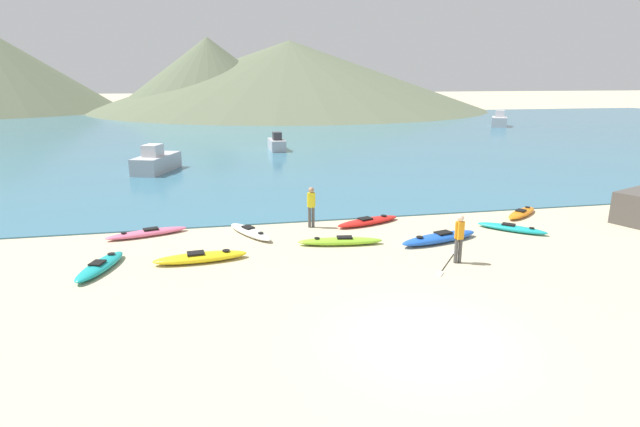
# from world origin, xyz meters

# --- Properties ---
(ground_plane) EXTENTS (400.00, 400.00, 0.00)m
(ground_plane) POSITION_xyz_m (0.00, 0.00, 0.00)
(ground_plane) COLOR #C6B793
(bay_water) EXTENTS (160.00, 70.00, 0.06)m
(bay_water) POSITION_xyz_m (0.00, 45.70, 0.03)
(bay_water) COLOR teal
(bay_water) RESTS_ON ground_plane
(far_hill_midleft) EXTENTS (36.57, 36.57, 13.38)m
(far_hill_midleft) POSITION_xyz_m (-5.85, 88.73, 6.69)
(far_hill_midleft) COLOR #5B664C
(far_hill_midleft) RESTS_ON ground_plane
(far_hill_midright) EXTENTS (77.89, 77.89, 13.28)m
(far_hill_midright) POSITION_xyz_m (10.12, 93.33, 6.64)
(far_hill_midright) COLOR #5B664C
(far_hill_midright) RESTS_ON ground_plane
(kayak_on_sand_0) EXTENTS (2.47, 2.37, 0.30)m
(kayak_on_sand_0) POSITION_xyz_m (7.11, 7.67, 0.13)
(kayak_on_sand_0) COLOR teal
(kayak_on_sand_0) RESTS_ON ground_plane
(kayak_on_sand_1) EXTENTS (3.61, 1.69, 0.39)m
(kayak_on_sand_1) POSITION_xyz_m (3.52, 6.93, 0.17)
(kayak_on_sand_1) COLOR blue
(kayak_on_sand_1) RESTS_ON ground_plane
(kayak_on_sand_2) EXTENTS (3.28, 1.05, 0.36)m
(kayak_on_sand_2) POSITION_xyz_m (-5.58, 6.60, 0.16)
(kayak_on_sand_2) COLOR yellow
(kayak_on_sand_2) RESTS_ON ground_plane
(kayak_on_sand_3) EXTENTS (1.91, 2.84, 0.33)m
(kayak_on_sand_3) POSITION_xyz_m (-3.68, 9.30, 0.14)
(kayak_on_sand_3) COLOR white
(kayak_on_sand_3) RESTS_ON ground_plane
(kayak_on_sand_4) EXTENTS (3.25, 1.51, 0.31)m
(kayak_on_sand_4) POSITION_xyz_m (-7.79, 10.02, 0.13)
(kayak_on_sand_4) COLOR #E5668C
(kayak_on_sand_4) RESTS_ON ground_plane
(kayak_on_sand_5) EXTENTS (3.20, 1.74, 0.31)m
(kayak_on_sand_5) POSITION_xyz_m (1.50, 9.85, 0.13)
(kayak_on_sand_5) COLOR red
(kayak_on_sand_5) RESTS_ON ground_plane
(kayak_on_sand_6) EXTENTS (3.32, 1.02, 0.33)m
(kayak_on_sand_6) POSITION_xyz_m (-0.36, 7.39, 0.14)
(kayak_on_sand_6) COLOR #8CCC2D
(kayak_on_sand_6) RESTS_ON ground_plane
(kayak_on_sand_7) EXTENTS (2.53, 2.14, 0.31)m
(kayak_on_sand_7) POSITION_xyz_m (8.92, 9.76, 0.13)
(kayak_on_sand_7) COLOR orange
(kayak_on_sand_7) RESTS_ON ground_plane
(kayak_on_sand_8) EXTENTS (1.51, 2.88, 0.35)m
(kayak_on_sand_8) POSITION_xyz_m (-8.84, 6.42, 0.15)
(kayak_on_sand_8) COLOR teal
(kayak_on_sand_8) RESTS_ON ground_plane
(person_near_foreground) EXTENTS (0.35, 0.25, 1.73)m
(person_near_foreground) POSITION_xyz_m (3.18, 4.70, 0.99)
(person_near_foreground) COLOR #4C4C4C
(person_near_foreground) RESTS_ON ground_plane
(person_near_waterline) EXTENTS (0.36, 0.24, 1.77)m
(person_near_waterline) POSITION_xyz_m (-1.02, 9.89, 1.01)
(person_near_waterline) COLOR #4C4C4C
(person_near_waterline) RESTS_ON ground_plane
(moored_boat_0) EXTENTS (3.44, 4.10, 2.04)m
(moored_boat_0) POSITION_xyz_m (30.99, 48.99, 0.77)
(moored_boat_0) COLOR #B2B2B7
(moored_boat_0) RESTS_ON bay_water
(moored_boat_1) EXTENTS (3.05, 4.58, 1.87)m
(moored_boat_1) POSITION_xyz_m (-8.93, 24.55, 0.72)
(moored_boat_1) COLOR #B2B2B7
(moored_boat_1) RESTS_ON bay_water
(moored_boat_2) EXTENTS (1.30, 3.07, 1.60)m
(moored_boat_2) POSITION_xyz_m (0.23, 33.06, 0.62)
(moored_boat_2) COLOR #B2B2B7
(moored_boat_2) RESTS_ON bay_water
(loose_paddle) EXTENTS (1.86, 2.30, 0.03)m
(loose_paddle) POSITION_xyz_m (2.85, 4.76, 0.01)
(loose_paddle) COLOR black
(loose_paddle) RESTS_ON ground_plane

